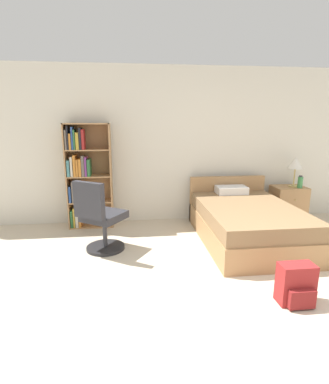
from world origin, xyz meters
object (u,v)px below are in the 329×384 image
(table_lamp, at_px, (296,164))
(bookshelf, at_px, (84,174))
(backpack_red, at_px, (296,285))
(water_bottle, at_px, (300,182))
(nightstand, at_px, (288,204))
(office_chair, at_px, (100,219))
(bed, at_px, (246,221))

(table_lamp, bearing_deg, bookshelf, 178.30)
(backpack_red, bearing_deg, water_bottle, 59.85)
(bookshelf, height_order, table_lamp, bookshelf)
(bookshelf, bearing_deg, nightstand, -1.58)
(table_lamp, bearing_deg, nightstand, 171.42)
(nightstand, xyz_separation_m, water_bottle, (0.12, -0.11, 0.40))
(bookshelf, distance_m, nightstand, 3.52)
(office_chair, bearing_deg, backpack_red, -35.86)
(office_chair, bearing_deg, bookshelf, 107.61)
(bookshelf, xyz_separation_m, backpack_red, (2.29, -2.46, -0.69))
(nightstand, bearing_deg, office_chair, -163.22)
(nightstand, height_order, table_lamp, table_lamp)
(table_lamp, xyz_separation_m, backpack_red, (-1.25, -2.35, -0.81))
(backpack_red, bearing_deg, nightstand, 63.29)
(bookshelf, relative_size, nightstand, 2.76)
(nightstand, relative_size, backpack_red, 1.54)
(nightstand, bearing_deg, bookshelf, 178.42)
(bookshelf, relative_size, water_bottle, 8.02)
(bookshelf, bearing_deg, office_chair, -72.39)
(bed, xyz_separation_m, table_lamp, (1.13, 0.75, 0.72))
(nightstand, relative_size, water_bottle, 2.90)
(office_chair, bearing_deg, nightstand, 16.78)
(bookshelf, height_order, backpack_red, bookshelf)
(water_bottle, bearing_deg, bed, -151.18)
(office_chair, relative_size, nightstand, 1.62)
(office_chair, xyz_separation_m, backpack_red, (1.96, -1.41, -0.27))
(backpack_red, bearing_deg, bookshelf, 132.94)
(bed, bearing_deg, backpack_red, -94.36)
(table_lamp, height_order, backpack_red, table_lamp)
(nightstand, distance_m, water_bottle, 0.43)
(office_chair, relative_size, backpack_red, 2.49)
(table_lamp, relative_size, backpack_red, 1.27)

